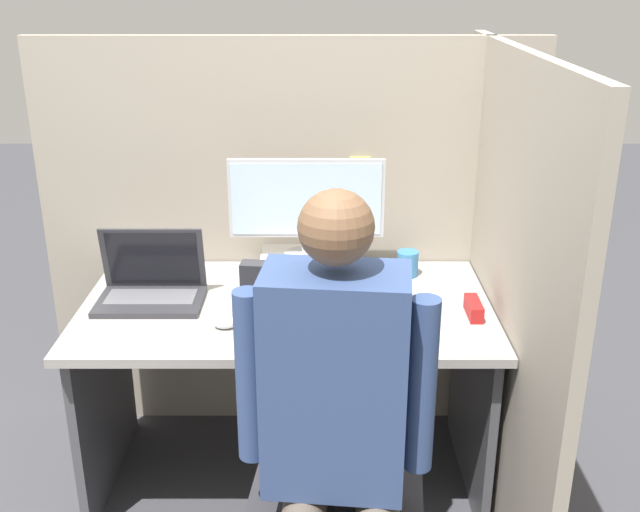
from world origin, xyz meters
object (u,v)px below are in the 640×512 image
object	(u,v)px
laptop	(153,288)
office_chair	(331,467)
carrot_toy	(338,335)
coffee_mug	(410,264)
paper_box	(309,267)
stapler	(476,308)
monitor	(309,203)
person	(339,426)

from	to	relation	value
laptop	office_chair	distance (m)	0.94
carrot_toy	coffee_mug	xyz separation A→B (m)	(0.27, 0.53, 0.02)
paper_box	carrot_toy	world-z (taller)	paper_box
stapler	coffee_mug	distance (m)	0.39
paper_box	stapler	xyz separation A→B (m)	(0.55, -0.32, -0.02)
paper_box	monitor	size ratio (longest dim) A/B	0.61
monitor	coffee_mug	world-z (taller)	monitor
monitor	office_chair	bearing A→B (deg)	-85.38
paper_box	stapler	distance (m)	0.64
office_chair	carrot_toy	bearing A→B (deg)	86.19
paper_box	person	distance (m)	1.05
coffee_mug	person	bearing A→B (deg)	-104.89
carrot_toy	coffee_mug	distance (m)	0.60
stapler	office_chair	distance (m)	0.77
monitor	carrot_toy	size ratio (longest dim) A/B	4.65
laptop	monitor	bearing A→B (deg)	21.42
office_chair	person	world-z (taller)	person
paper_box	office_chair	distance (m)	0.92
paper_box	person	bearing A→B (deg)	-85.16
stapler	coffee_mug	bearing A→B (deg)	117.71
monitor	coffee_mug	size ratio (longest dim) A/B	5.88
paper_box	stapler	bearing A→B (deg)	-30.06
monitor	person	size ratio (longest dim) A/B	0.42
paper_box	carrot_toy	distance (m)	0.52
coffee_mug	monitor	bearing A→B (deg)	-176.80
person	coffee_mug	xyz separation A→B (m)	(0.28, 1.07, -0.01)
stapler	office_chair	size ratio (longest dim) A/B	0.13
carrot_toy	monitor	bearing A→B (deg)	100.82
laptop	coffee_mug	size ratio (longest dim) A/B	3.76
office_chair	person	distance (m)	0.28
paper_box	stapler	size ratio (longest dim) A/B	2.51
office_chair	person	size ratio (longest dim) A/B	0.79
paper_box	coffee_mug	size ratio (longest dim) A/B	3.61
monitor	coffee_mug	bearing A→B (deg)	3.20
stapler	person	bearing A→B (deg)	-122.67
monitor	coffee_mug	distance (m)	0.44
paper_box	person	xyz separation A→B (m)	(0.09, -1.04, 0.02)
laptop	carrot_toy	xyz separation A→B (m)	(0.63, -0.30, -0.03)
paper_box	office_chair	bearing A→B (deg)	-85.36
stapler	paper_box	bearing A→B (deg)	149.94
person	coffee_mug	bearing A→B (deg)	75.11
paper_box	monitor	bearing A→B (deg)	90.00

